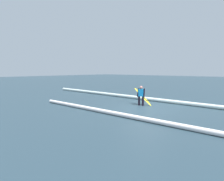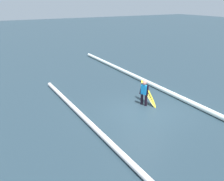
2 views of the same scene
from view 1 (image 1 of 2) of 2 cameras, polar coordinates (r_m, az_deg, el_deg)
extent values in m
plane|color=#263B46|center=(13.83, 9.15, -4.67)|extent=(130.17, 130.17, 0.00)
cylinder|color=black|center=(14.64, 7.38, -2.80)|extent=(0.14, 0.14, 0.63)
cylinder|color=black|center=(14.55, 8.42, -2.87)|extent=(0.14, 0.14, 0.63)
cube|color=#198CD8|center=(14.52, 7.93, -0.60)|extent=(0.38, 0.28, 0.51)
sphere|color=#AA6E66|center=(14.48, 7.95, 0.81)|extent=(0.22, 0.22, 0.22)
cylinder|color=black|center=(14.59, 7.13, -0.56)|extent=(0.09, 0.22, 0.61)
cylinder|color=black|center=(14.45, 8.74, -0.64)|extent=(0.09, 0.13, 0.61)
ellipsoid|color=yellow|center=(14.90, 8.37, -1.65)|extent=(1.50, 0.36, 1.18)
ellipsoid|color=black|center=(14.90, 8.37, -1.64)|extent=(1.20, 0.17, 0.95)
cylinder|color=white|center=(17.44, 7.81, -2.03)|extent=(23.00, 1.25, 0.27)
cylinder|color=white|center=(11.01, 3.00, -6.68)|extent=(14.17, 0.50, 0.23)
camera|label=2|loc=(5.53, 76.50, 34.31)|focal=41.45mm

